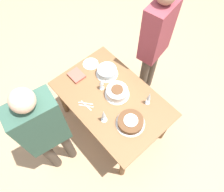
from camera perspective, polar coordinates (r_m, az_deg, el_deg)
ground_plane at (r=3.16m, az=-0.00°, el=-6.97°), size 12.00×12.00×0.00m
dining_table at (r=2.61m, az=-0.00°, el=-1.79°), size 1.35×0.88×0.72m
cake_center_white at (r=2.50m, az=1.35°, el=1.04°), size 0.29×0.29×0.11m
cake_front_chocolate at (r=2.35m, az=4.86°, el=-6.76°), size 0.32×0.32×0.09m
cake_back_decorated at (r=2.66m, az=-1.33°, el=6.42°), size 0.27×0.27×0.09m
wine_glass_near at (r=2.40m, az=9.68°, el=-0.20°), size 0.06×0.06×0.21m
wine_glass_far at (r=2.26m, az=-2.18°, el=-4.79°), size 0.07×0.07×0.22m
wine_glass_extra at (r=2.48m, az=-2.83°, el=3.59°), size 0.06×0.06×0.19m
dessert_plate_left at (r=2.80m, az=-5.60°, el=8.37°), size 0.20×0.20×0.01m
fork_pile at (r=2.48m, az=-6.81°, el=-2.32°), size 0.18×0.13×0.01m
napkin_stack at (r=2.70m, az=-9.26°, el=5.35°), size 0.18×0.16×0.03m
person_cutting at (r=2.12m, az=-17.20°, el=-8.60°), size 0.28×0.43×1.69m
person_watching at (r=2.65m, az=11.26°, el=14.14°), size 0.29×0.43×1.73m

